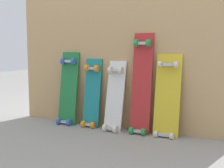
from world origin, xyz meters
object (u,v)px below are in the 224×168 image
object	(u,v)px
skateboard_teal	(92,96)
skateboard_white	(114,99)
skateboard_red	(141,87)
skateboard_yellow	(167,100)
skateboard_green	(68,92)

from	to	relation	value
skateboard_teal	skateboard_white	xyz separation A→B (m)	(0.25, -0.03, -0.01)
skateboard_red	skateboard_yellow	xyz separation A→B (m)	(0.23, 0.00, -0.09)
skateboard_green	skateboard_white	xyz separation A→B (m)	(0.50, -0.02, -0.04)
skateboard_teal	skateboard_yellow	bearing A→B (deg)	-0.08
skateboard_red	skateboard_white	bearing A→B (deg)	-175.21
skateboard_teal	skateboard_yellow	xyz separation A→B (m)	(0.72, -0.00, 0.02)
skateboard_green	skateboard_red	world-z (taller)	skateboard_red
skateboard_green	skateboard_teal	world-z (taller)	skateboard_green
skateboard_teal	skateboard_red	size ratio (longest dim) A/B	0.75
skateboard_green	skateboard_yellow	size ratio (longest dim) A/B	1.01
skateboard_white	skateboard_yellow	distance (m)	0.47
skateboard_white	skateboard_red	distance (m)	0.27
skateboard_green	skateboard_teal	size ratio (longest dim) A/B	1.09
skateboard_teal	skateboard_yellow	size ratio (longest dim) A/B	0.92
skateboard_green	skateboard_teal	bearing A→B (deg)	1.56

